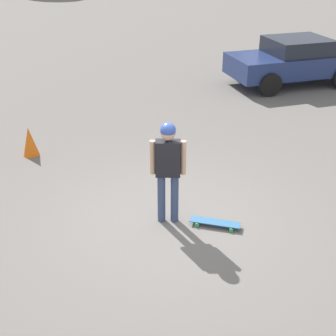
# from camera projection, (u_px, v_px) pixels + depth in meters

# --- Properties ---
(ground_plane) EXTENTS (220.00, 220.00, 0.00)m
(ground_plane) POSITION_uv_depth(u_px,v_px,m) (168.00, 220.00, 8.01)
(ground_plane) COLOR slate
(person) EXTENTS (0.25, 0.58, 1.79)m
(person) POSITION_uv_depth(u_px,v_px,m) (168.00, 163.00, 7.51)
(person) COLOR #38476B
(person) RESTS_ON ground_plane
(skateboard) EXTENTS (0.36, 0.87, 0.08)m
(skateboard) POSITION_uv_depth(u_px,v_px,m) (215.00, 223.00, 7.83)
(skateboard) COLOR #336693
(skateboard) RESTS_ON ground_plane
(car_parked_near) EXTENTS (3.20, 4.43, 1.45)m
(car_parked_near) POSITION_uv_depth(u_px,v_px,m) (294.00, 60.00, 14.77)
(car_parked_near) COLOR navy
(car_parked_near) RESTS_ON ground_plane
(traffic_cone) EXTENTS (0.35, 0.35, 0.64)m
(traffic_cone) POSITION_uv_depth(u_px,v_px,m) (30.00, 142.00, 10.20)
(traffic_cone) COLOR orange
(traffic_cone) RESTS_ON ground_plane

